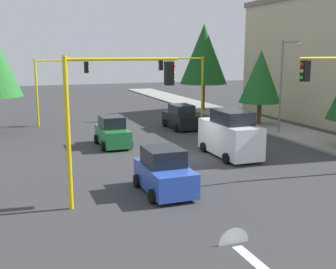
% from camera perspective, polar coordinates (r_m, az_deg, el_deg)
% --- Properties ---
extents(ground_plane, '(120.00, 120.00, 0.00)m').
position_cam_1_polar(ground_plane, '(24.78, 2.54, -3.14)').
color(ground_plane, '#353538').
extents(sidewalk_kerb, '(80.00, 4.00, 0.15)m').
position_cam_1_polar(sidewalk_kerb, '(34.16, 15.61, 0.54)').
color(sidewalk_kerb, gray).
rests_on(sidewalk_kerb, ground).
extents(lane_arrow_near, '(2.40, 1.10, 1.10)m').
position_cam_1_polar(lane_arrow_near, '(13.79, 9.99, -15.27)').
color(lane_arrow_near, silver).
rests_on(lane_arrow_near, ground).
extents(traffic_signal_near_right, '(0.36, 4.59, 5.98)m').
position_cam_1_polar(traffic_signal_near_right, '(16.62, -7.60, 4.53)').
color(traffic_signal_near_right, yellow).
rests_on(traffic_signal_near_right, ground).
extents(traffic_signal_far_left, '(0.36, 4.59, 5.71)m').
position_cam_1_polar(traffic_signal_far_left, '(39.19, 2.29, 8.09)').
color(traffic_signal_far_left, yellow).
rests_on(traffic_signal_far_left, ground).
extents(traffic_signal_far_right, '(0.36, 4.59, 5.58)m').
position_cam_1_polar(traffic_signal_far_right, '(36.35, -14.65, 7.37)').
color(traffic_signal_far_right, yellow).
rests_on(traffic_signal_far_right, ground).
extents(street_lamp_curbside, '(2.15, 0.28, 7.00)m').
position_cam_1_polar(street_lamp_curbside, '(31.78, 15.57, 7.56)').
color(street_lamp_curbside, slate).
rests_on(street_lamp_curbside, ground).
extents(tree_roadside_far, '(4.89, 4.89, 8.97)m').
position_cam_1_polar(tree_roadside_far, '(44.33, 4.89, 10.82)').
color(tree_roadside_far, brown).
rests_on(tree_roadside_far, ground).
extents(tree_roadside_mid, '(3.47, 3.47, 6.30)m').
position_cam_1_polar(tree_roadside_mid, '(35.87, 12.47, 7.69)').
color(tree_roadside_mid, brown).
rests_on(tree_roadside_mid, ground).
extents(delivery_van_white, '(4.80, 2.22, 2.77)m').
position_cam_1_polar(delivery_van_white, '(25.06, 8.42, -0.08)').
color(delivery_van_white, white).
rests_on(delivery_van_white, ground).
extents(car_blue, '(3.62, 2.11, 1.98)m').
position_cam_1_polar(car_blue, '(18.52, -0.50, -5.19)').
color(car_blue, blue).
rests_on(car_blue, ground).
extents(car_black, '(4.09, 2.05, 1.98)m').
position_cam_1_polar(car_black, '(33.99, 1.74, 2.31)').
color(car_black, black).
rests_on(car_black, ground).
extents(car_green, '(3.79, 1.96, 1.98)m').
position_cam_1_polar(car_green, '(27.86, -7.57, 0.26)').
color(car_green, '#1E7238').
rests_on(car_green, ground).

